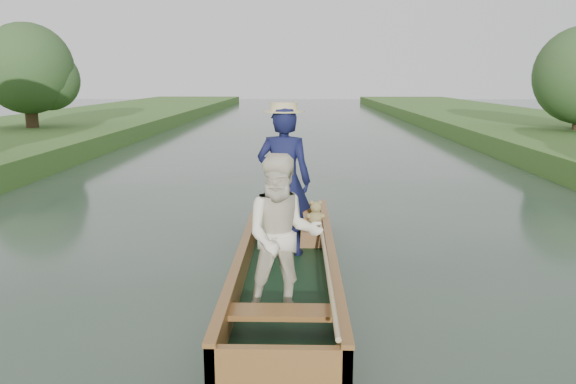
{
  "coord_description": "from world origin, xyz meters",
  "views": [
    {
      "loc": [
        0.16,
        -6.28,
        2.34
      ],
      "look_at": [
        0.0,
        0.6,
        0.95
      ],
      "focal_mm": 35.0,
      "sensor_mm": 36.0,
      "label": 1
    }
  ],
  "objects": [
    {
      "name": "punt",
      "position": [
        -0.01,
        -0.01,
        0.63
      ],
      "size": [
        1.12,
        5.12,
        2.03
      ],
      "color": "black",
      "rests_on": "ground"
    },
    {
      "name": "trees_far",
      "position": [
        -0.33,
        7.78,
        2.47
      ],
      "size": [
        22.71,
        16.12,
        4.52
      ],
      "color": "#47331E",
      "rests_on": "ground"
    },
    {
      "name": "ground",
      "position": [
        0.0,
        0.0,
        0.0
      ],
      "size": [
        120.0,
        120.0,
        0.0
      ],
      "primitive_type": "plane",
      "color": "#283D30",
      "rests_on": "ground"
    }
  ]
}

